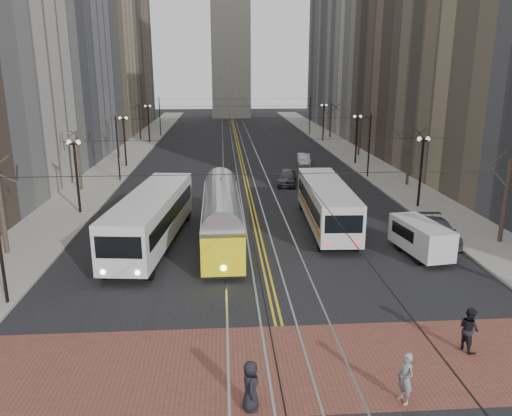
{
  "coord_description": "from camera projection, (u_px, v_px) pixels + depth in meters",
  "views": [
    {
      "loc": [
        -2.38,
        -20.83,
        10.97
      ],
      "look_at": [
        -0.42,
        7.97,
        3.0
      ],
      "focal_mm": 35.0,
      "sensor_mm": 36.0,
      "label": 1
    }
  ],
  "objects": [
    {
      "name": "sedan_silver",
      "position": [
        304.0,
        160.0,
        59.64
      ],
      "size": [
        1.86,
        4.28,
        1.37
      ],
      "primitive_type": "imported",
      "rotation": [
        0.0,
        0.0,
        -0.1
      ],
      "color": "#A6A9AE",
      "rests_on": "ground"
    },
    {
      "name": "building_right_mid",
      "position": [
        436.0,
        22.0,
        64.48
      ],
      "size": [
        16.0,
        20.0,
        34.0
      ],
      "primitive_type": "cube",
      "color": "brown",
      "rests_on": "ground"
    },
    {
      "name": "streetcar_rails",
      "position": [
        240.0,
        156.0,
        66.38
      ],
      "size": [
        4.8,
        130.0,
        0.02
      ],
      "primitive_type": "cube",
      "color": "gray",
      "rests_on": "ground"
    },
    {
      "name": "sedan_grey",
      "position": [
        287.0,
        177.0,
        49.46
      ],
      "size": [
        2.57,
        4.77,
        1.54
      ],
      "primitive_type": "imported",
      "rotation": [
        0.0,
        0.0,
        -0.17
      ],
      "color": "#414449",
      "rests_on": "ground"
    },
    {
      "name": "pedestrian_a",
      "position": [
        251.0,
        386.0,
        16.51
      ],
      "size": [
        0.58,
        0.88,
        1.77
      ],
      "primitive_type": "imported",
      "rotation": [
        0.0,
        0.0,
        1.55
      ],
      "color": "black",
      "rests_on": "crosswalk_band"
    },
    {
      "name": "building_right_far",
      "position": [
        356.0,
        25.0,
        102.15
      ],
      "size": [
        16.0,
        20.0,
        40.0
      ],
      "primitive_type": "cube",
      "color": "slate",
      "rests_on": "ground"
    },
    {
      "name": "cargo_van",
      "position": [
        421.0,
        239.0,
        30.3
      ],
      "size": [
        2.54,
        5.02,
        2.12
      ],
      "primitive_type": "cube",
      "rotation": [
        0.0,
        0.0,
        0.15
      ],
      "color": "silver",
      "rests_on": "ground"
    },
    {
      "name": "streetcar",
      "position": [
        222.0,
        221.0,
        32.36
      ],
      "size": [
        2.52,
        12.89,
        3.03
      ],
      "primitive_type": "cube",
      "rotation": [
        0.0,
        0.0,
        0.01
      ],
      "color": "yellow",
      "rests_on": "ground"
    },
    {
      "name": "sidewalk_left",
      "position": [
        126.0,
        157.0,
        65.38
      ],
      "size": [
        5.0,
        140.0,
        0.15
      ],
      "primitive_type": "cube",
      "color": "gray",
      "rests_on": "ground"
    },
    {
      "name": "lamp_posts",
      "position": [
        246.0,
        155.0,
        50.01
      ],
      "size": [
        27.6,
        57.2,
        5.6
      ],
      "color": "black",
      "rests_on": "ground"
    },
    {
      "name": "ground",
      "position": [
        277.0,
        316.0,
        23.11
      ],
      "size": [
        260.0,
        260.0,
        0.0
      ],
      "primitive_type": "plane",
      "color": "black",
      "rests_on": "ground"
    },
    {
      "name": "building_left_far",
      "position": [
        103.0,
        23.0,
        98.82
      ],
      "size": [
        16.0,
        20.0,
        40.0
      ],
      "primitive_type": "cube",
      "color": "brown",
      "rests_on": "ground"
    },
    {
      "name": "transit_bus",
      "position": [
        152.0,
        220.0,
        32.07
      ],
      "size": [
        4.37,
        13.84,
        3.4
      ],
      "primitive_type": "cube",
      "rotation": [
        0.0,
        0.0,
        -0.11
      ],
      "color": "silver",
      "rests_on": "ground"
    },
    {
      "name": "trolley_wires",
      "position": [
        243.0,
        137.0,
        55.6
      ],
      "size": [
        25.96,
        120.0,
        6.6
      ],
      "color": "black",
      "rests_on": "ground"
    },
    {
      "name": "pedestrian_c",
      "position": [
        469.0,
        329.0,
        20.03
      ],
      "size": [
        0.92,
        1.06,
        1.86
      ],
      "primitive_type": "imported",
      "rotation": [
        0.0,
        0.0,
        1.85
      ],
      "color": "black",
      "rests_on": "crosswalk_band"
    },
    {
      "name": "sidewalk_right",
      "position": [
        351.0,
        154.0,
        67.34
      ],
      "size": [
        5.0,
        140.0,
        0.15
      ],
      "primitive_type": "cube",
      "color": "gray",
      "rests_on": "ground"
    },
    {
      "name": "pedestrian_b",
      "position": [
        405.0,
        378.0,
        16.85
      ],
      "size": [
        0.63,
        0.78,
        1.84
      ],
      "primitive_type": "imported",
      "rotation": [
        0.0,
        0.0,
        5.04
      ],
      "color": "gray",
      "rests_on": "crosswalk_band"
    },
    {
      "name": "rear_bus",
      "position": [
        326.0,
        206.0,
        35.72
      ],
      "size": [
        3.14,
        12.39,
        3.21
      ],
      "primitive_type": "cube",
      "rotation": [
        0.0,
        0.0,
        -0.04
      ],
      "color": "silver",
      "rests_on": "ground"
    },
    {
      "name": "crosswalk_band",
      "position": [
        288.0,
        365.0,
        19.26
      ],
      "size": [
        25.0,
        6.0,
        0.01
      ],
      "primitive_type": "cube",
      "color": "brown",
      "rests_on": "ground"
    },
    {
      "name": "sedan_parked",
      "position": [
        438.0,
        231.0,
        32.99
      ],
      "size": [
        2.45,
        5.03,
        1.41
      ],
      "primitive_type": "imported",
      "rotation": [
        0.0,
        0.0,
        -0.1
      ],
      "color": "#464A4E",
      "rests_on": "ground"
    },
    {
      "name": "building_left_mid",
      "position": [
        31.0,
        20.0,
        61.15
      ],
      "size": [
        16.0,
        20.0,
        34.0
      ],
      "primitive_type": "cube",
      "color": "slate",
      "rests_on": "ground"
    },
    {
      "name": "street_trees",
      "position": [
        243.0,
        145.0,
        56.26
      ],
      "size": [
        31.68,
        53.28,
        5.6
      ],
      "color": "#382D23",
      "rests_on": "ground"
    },
    {
      "name": "centre_lines",
      "position": [
        240.0,
        156.0,
        66.38
      ],
      "size": [
        0.42,
        130.0,
        0.01
      ],
      "primitive_type": "cube",
      "color": "gold",
      "rests_on": "ground"
    }
  ]
}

